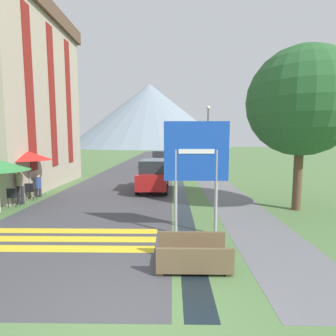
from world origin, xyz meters
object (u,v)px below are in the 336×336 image
object	(u,v)px
footbridge	(193,257)
person_standing_terrace	(20,184)
cafe_chair_far_right	(36,185)
parked_car_near	(153,175)
road_sign	(196,161)
parked_car_far	(160,159)
tree_by_path	(302,102)
cafe_chair_middle	(30,190)
person_seated_far	(38,184)
cafe_umbrella_middle_red	(29,156)
cafe_chair_near_right	(13,196)
hotel_building	(4,90)
streetlamp	(208,136)

from	to	relation	value
footbridge	person_standing_terrace	distance (m)	9.55
cafe_chair_far_right	footbridge	bearing A→B (deg)	-22.93
cafe_chair_far_right	parked_car_near	bearing A→B (deg)	31.57
road_sign	parked_car_far	bearing A→B (deg)	96.01
road_sign	tree_by_path	world-z (taller)	tree_by_path
road_sign	footbridge	world-z (taller)	road_sign
footbridge	road_sign	bearing A→B (deg)	83.36
cafe_chair_middle	person_standing_terrace	world-z (taller)	person_standing_terrace
road_sign	footbridge	distance (m)	2.98
parked_car_far	person_seated_far	bearing A→B (deg)	-112.73
cafe_umbrella_middle_red	person_standing_terrace	xyz separation A→B (m)	(0.17, -1.17, -1.23)
road_sign	cafe_chair_near_right	distance (m)	8.64
person_seated_far	tree_by_path	xyz separation A→B (m)	(12.28, -2.32, 3.84)
hotel_building	tree_by_path	size ratio (longest dim) A/B	1.64
hotel_building	streetlamp	size ratio (longest dim) A/B	2.03
footbridge	streetlamp	xyz separation A→B (m)	(2.15, 13.59, 2.97)
parked_car_near	streetlamp	distance (m)	6.26
cafe_chair_middle	parked_car_far	bearing A→B (deg)	90.67
road_sign	footbridge	xyz separation A→B (m)	(-0.24, -2.08, -2.11)
person_seated_far	road_sign	bearing A→B (deg)	-34.48
parked_car_far	cafe_chair_middle	xyz separation A→B (m)	(-5.73, -14.41, -0.40)
person_seated_far	streetlamp	bearing A→B (deg)	32.79
cafe_chair_near_right	tree_by_path	bearing A→B (deg)	-8.31
footbridge	cafe_chair_middle	size ratio (longest dim) A/B	2.00
cafe_chair_far_right	streetlamp	world-z (taller)	streetlamp
cafe_chair_middle	person_seated_far	distance (m)	0.76
hotel_building	parked_car_near	bearing A→B (deg)	-5.58
parked_car_near	person_standing_terrace	xyz separation A→B (m)	(-5.91, -3.28, 0.04)
tree_by_path	cafe_umbrella_middle_red	bearing A→B (deg)	171.11
cafe_umbrella_middle_red	person_standing_terrace	distance (m)	1.71
road_sign	cafe_umbrella_middle_red	xyz separation A→B (m)	(-7.92, 4.94, -0.16)
hotel_building	tree_by_path	world-z (taller)	hotel_building
person_seated_far	tree_by_path	size ratio (longest dim) A/B	0.18
hotel_building	person_seated_far	bearing A→B (deg)	-40.06
cafe_chair_far_right	tree_by_path	world-z (taller)	tree_by_path
hotel_building	cafe_chair_middle	xyz separation A→B (m)	(3.11, -3.37, -5.43)
footbridge	parked_car_far	bearing A→B (deg)	94.76
person_seated_far	hotel_building	bearing A→B (deg)	139.94
parked_car_far	tree_by_path	bearing A→B (deg)	-67.71
streetlamp	tree_by_path	size ratio (longest dim) A/B	0.81
road_sign	parked_car_far	distance (m)	19.13
cafe_chair_near_right	cafe_chair_middle	bearing A→B (deg)	79.66
footbridge	cafe_umbrella_middle_red	world-z (taller)	cafe_umbrella_middle_red
parked_car_far	tree_by_path	xyz separation A→B (m)	(6.55, -15.99, 3.60)
cafe_chair_far_right	cafe_chair_middle	distance (m)	1.57
hotel_building	person_standing_terrace	xyz separation A→B (m)	(3.08, -4.16, -5.00)
parked_car_near	cafe_umbrella_middle_red	bearing A→B (deg)	-160.87
cafe_umbrella_middle_red	person_standing_terrace	bearing A→B (deg)	-81.80
cafe_chair_far_right	streetlamp	bearing A→B (deg)	51.03
parked_car_far	cafe_chair_far_right	distance (m)	14.34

